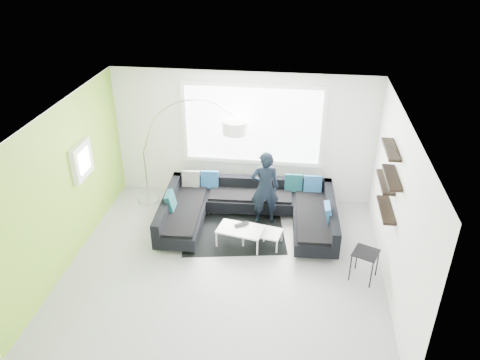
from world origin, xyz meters
name	(u,v)px	position (x,y,z in m)	size (l,w,h in m)	color
ground	(225,264)	(0.00, 0.00, 0.00)	(5.50, 5.50, 0.00)	gray
room_shell	(228,170)	(0.04, 0.21, 1.81)	(5.54, 5.04, 2.82)	white
sectional_sofa	(248,213)	(0.27, 1.23, 0.32)	(3.47, 2.24, 0.73)	black
rug	(234,234)	(0.02, 0.95, 0.01)	(1.95, 1.42, 0.01)	black
coffee_table	(251,237)	(0.39, 0.66, 0.18)	(1.08, 0.63, 0.35)	silver
arc_lamp	(143,151)	(-2.02, 1.95, 1.20)	(2.23, 0.70, 2.39)	silver
side_table	(364,265)	(2.39, -0.04, 0.27)	(0.40, 0.40, 0.55)	black
person	(265,188)	(0.56, 1.47, 0.78)	(0.63, 0.48, 1.56)	black
laptop	(243,226)	(0.22, 0.72, 0.37)	(0.35, 0.32, 0.02)	black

